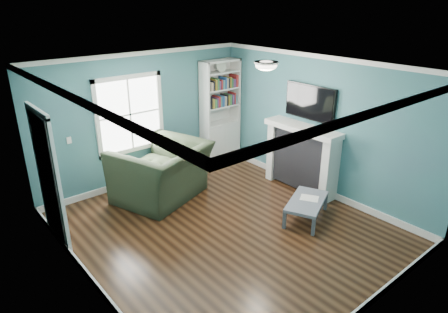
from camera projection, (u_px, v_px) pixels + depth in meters
floor at (226, 228)px, 6.55m from camera, size 5.00×5.00×0.00m
room_walls at (226, 137)px, 5.96m from camera, size 5.00×5.00×5.00m
trim at (226, 159)px, 6.09m from camera, size 4.50×5.00×2.60m
window at (130, 114)px, 7.60m from camera, size 1.40×0.06×1.50m
bookshelf at (220, 122)px, 8.90m from camera, size 0.90×0.35×2.31m
fireplace at (301, 158)px, 7.69m from camera, size 0.44×1.58×1.30m
tv at (310, 102)px, 7.36m from camera, size 0.06×1.10×0.65m
door at (48, 178)px, 5.82m from camera, size 0.12×0.98×2.17m
ceiling_fixture at (266, 65)px, 6.21m from camera, size 0.38×0.38×0.15m
light_switch at (69, 140)px, 6.98m from camera, size 0.08×0.01×0.12m
recliner at (161, 163)px, 7.31m from camera, size 1.84×1.50×1.39m
coffee_table at (307, 203)px, 6.73m from camera, size 1.10×0.89×0.35m
paper_sheet at (309, 198)px, 6.78m from camera, size 0.36×0.38×0.00m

